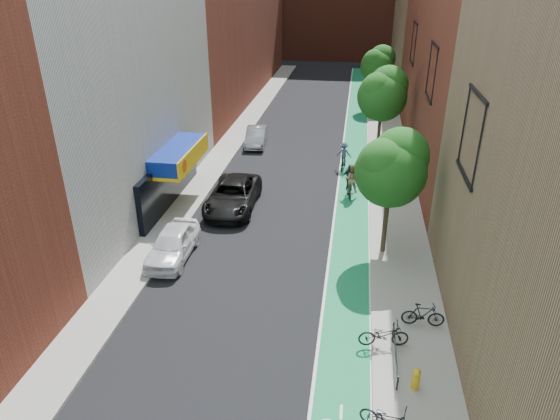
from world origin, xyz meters
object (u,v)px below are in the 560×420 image
at_px(cyclist_lane_mid, 349,184).
at_px(cyclist_lane_near, 351,183).
at_px(parked_car_white, 173,244).
at_px(cyclist_lane_far, 344,157).
at_px(fire_hydrant, 416,378).
at_px(parked_car_black, 233,195).
at_px(parked_car_silver, 256,136).

bearing_deg(cyclist_lane_mid, cyclist_lane_near, 100.22).
xyz_separation_m(cyclist_lane_near, cyclist_lane_mid, (-0.08, 0.29, -0.20)).
relative_size(parked_car_white, cyclist_lane_mid, 2.20).
xyz_separation_m(cyclist_lane_far, fire_hydrant, (3.21, -20.33, -0.27)).
bearing_deg(cyclist_lane_near, parked_car_white, 40.97).
height_order(parked_car_black, cyclist_lane_near, cyclist_lane_near).
relative_size(parked_car_silver, cyclist_lane_far, 2.22).
height_order(parked_car_white, cyclist_lane_far, cyclist_lane_far).
distance_m(parked_car_black, parked_car_silver, 11.61).
xyz_separation_m(parked_car_black, cyclist_lane_far, (6.21, 7.36, 0.05)).
bearing_deg(cyclist_lane_far, cyclist_lane_mid, 106.22).
bearing_deg(fire_hydrant, cyclist_lane_far, 98.97).
distance_m(parked_car_black, cyclist_lane_mid, 7.32).
bearing_deg(fire_hydrant, parked_car_white, 147.37).
xyz_separation_m(parked_car_black, cyclist_lane_near, (6.83, 2.55, 0.17)).
bearing_deg(cyclist_lane_far, parked_car_white, 69.06).
distance_m(parked_car_black, cyclist_lane_far, 9.63).
bearing_deg(parked_car_white, cyclist_lane_mid, 45.67).
xyz_separation_m(parked_car_white, cyclist_lane_far, (7.80, 13.28, 0.10)).
bearing_deg(parked_car_silver, cyclist_lane_mid, -54.44).
distance_m(parked_car_white, cyclist_lane_far, 15.40).
height_order(parked_car_silver, cyclist_lane_near, cyclist_lane_near).
height_order(cyclist_lane_near, cyclist_lane_mid, cyclist_lane_near).
distance_m(parked_car_black, cyclist_lane_near, 7.29).
distance_m(cyclist_lane_near, fire_hydrant, 15.74).
relative_size(parked_car_black, cyclist_lane_mid, 2.87).
relative_size(parked_car_white, cyclist_lane_far, 2.31).
xyz_separation_m(parked_car_silver, cyclist_lane_near, (7.72, -9.02, 0.27)).
height_order(parked_car_white, cyclist_lane_near, cyclist_lane_near).
distance_m(parked_car_silver, cyclist_lane_mid, 11.60).
distance_m(parked_car_white, fire_hydrant, 13.07).
bearing_deg(parked_car_black, parked_car_silver, 93.18).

